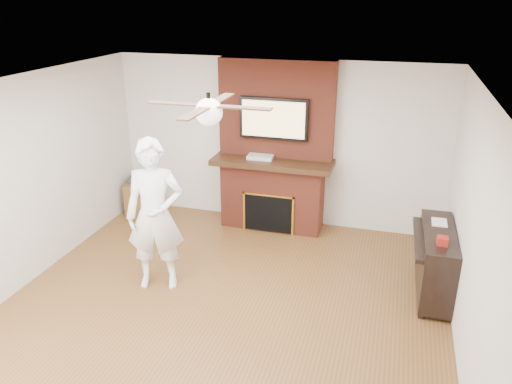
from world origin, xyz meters
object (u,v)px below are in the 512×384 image
(person, at_px, (155,215))
(piano, at_px, (435,260))
(side_table, at_px, (144,194))
(fireplace, at_px, (274,163))

(person, height_order, piano, person)
(side_table, bearing_deg, piano, -26.13)
(piano, bearing_deg, person, -168.07)
(fireplace, distance_m, person, 2.26)
(fireplace, height_order, piano, fireplace)
(fireplace, distance_m, side_table, 2.29)
(piano, bearing_deg, fireplace, 149.08)
(person, height_order, side_table, person)
(person, bearing_deg, piano, -4.37)
(piano, bearing_deg, side_table, 163.31)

